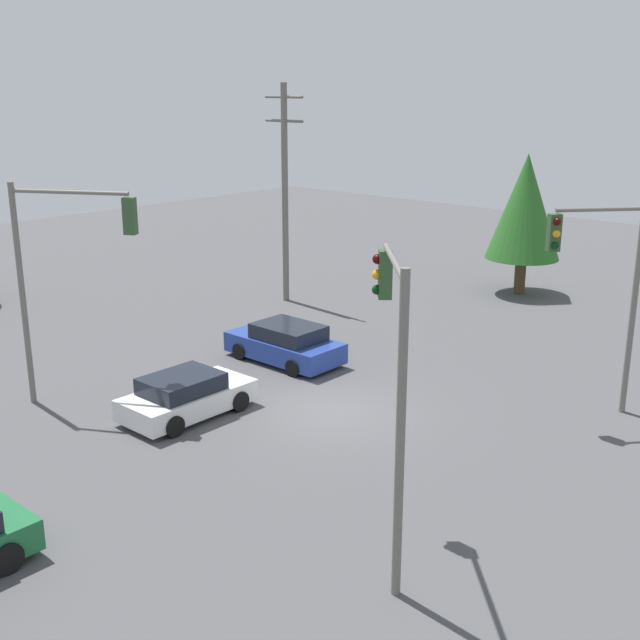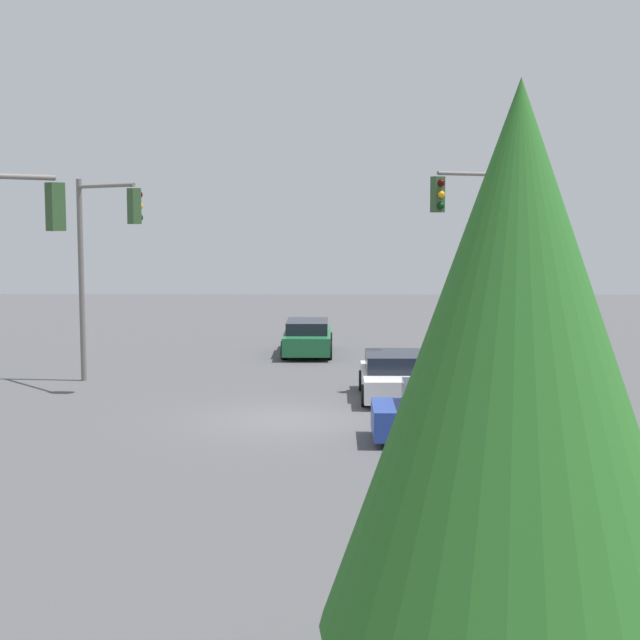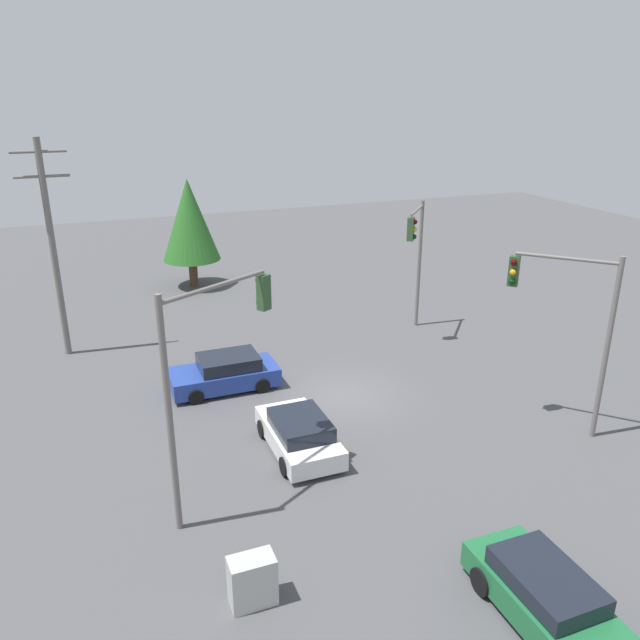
{
  "view_description": "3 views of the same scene",
  "coord_description": "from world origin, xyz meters",
  "px_view_note": "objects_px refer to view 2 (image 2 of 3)",
  "views": [
    {
      "loc": [
        14.76,
        -17.0,
        9.5
      ],
      "look_at": [
        -1.57,
        1.25,
        2.31
      ],
      "focal_mm": 45.0,
      "sensor_mm": 36.0,
      "label": 1
    },
    {
      "loc": [
        -1.22,
        25.27,
        5.4
      ],
      "look_at": [
        -0.88,
        0.85,
        2.73
      ],
      "focal_mm": 55.0,
      "sensor_mm": 36.0,
      "label": 2
    },
    {
      "loc": [
        -9.0,
        -20.28,
        11.46
      ],
      "look_at": [
        -0.35,
        1.78,
        2.63
      ],
      "focal_mm": 35.0,
      "sensor_mm": 36.0,
      "label": 3
    }
  ],
  "objects_px": {
    "traffic_signal_cross": "(102,245)",
    "electrical_cabinet": "(477,349)",
    "sedan_green": "(308,337)",
    "traffic_signal_aux": "(497,238)",
    "sedan_white": "(395,377)",
    "sedan_blue": "(460,414)"
  },
  "relations": [
    {
      "from": "sedan_white",
      "to": "sedan_green",
      "type": "distance_m",
      "value": 9.33
    },
    {
      "from": "traffic_signal_cross",
      "to": "traffic_signal_aux",
      "type": "relative_size",
      "value": 0.95
    },
    {
      "from": "traffic_signal_cross",
      "to": "electrical_cabinet",
      "type": "distance_m",
      "value": 13.4
    },
    {
      "from": "sedan_white",
      "to": "traffic_signal_cross",
      "type": "relative_size",
      "value": 0.62
    },
    {
      "from": "traffic_signal_aux",
      "to": "electrical_cabinet",
      "type": "height_order",
      "value": "traffic_signal_aux"
    },
    {
      "from": "sedan_green",
      "to": "traffic_signal_aux",
      "type": "bearing_deg",
      "value": -49.9
    },
    {
      "from": "sedan_blue",
      "to": "traffic_signal_cross",
      "type": "relative_size",
      "value": 0.66
    },
    {
      "from": "sedan_green",
      "to": "sedan_white",
      "type": "bearing_deg",
      "value": -72.58
    },
    {
      "from": "traffic_signal_cross",
      "to": "electrical_cabinet",
      "type": "height_order",
      "value": "traffic_signal_cross"
    },
    {
      "from": "sedan_green",
      "to": "traffic_signal_cross",
      "type": "distance_m",
      "value": 10.05
    },
    {
      "from": "sedan_green",
      "to": "electrical_cabinet",
      "type": "relative_size",
      "value": 3.49
    },
    {
      "from": "sedan_white",
      "to": "traffic_signal_cross",
      "type": "xyz_separation_m",
      "value": [
        8.99,
        -1.94,
        3.77
      ]
    },
    {
      "from": "electrical_cabinet",
      "to": "traffic_signal_cross",
      "type": "bearing_deg",
      "value": 17.73
    },
    {
      "from": "sedan_green",
      "to": "electrical_cabinet",
      "type": "xyz_separation_m",
      "value": [
        -6.05,
        3.05,
        -0.02
      ]
    },
    {
      "from": "sedan_white",
      "to": "electrical_cabinet",
      "type": "height_order",
      "value": "sedan_white"
    },
    {
      "from": "traffic_signal_cross",
      "to": "electrical_cabinet",
      "type": "xyz_separation_m",
      "value": [
        -12.24,
        -3.91,
        -3.77
      ]
    },
    {
      "from": "traffic_signal_cross",
      "to": "electrical_cabinet",
      "type": "relative_size",
      "value": 5.12
    },
    {
      "from": "sedan_white",
      "to": "traffic_signal_aux",
      "type": "distance_m",
      "value": 5.43
    },
    {
      "from": "sedan_white",
      "to": "electrical_cabinet",
      "type": "xyz_separation_m",
      "value": [
        -3.25,
        -5.85,
        0.0
      ]
    },
    {
      "from": "sedan_white",
      "to": "traffic_signal_cross",
      "type": "bearing_deg",
      "value": -12.15
    },
    {
      "from": "traffic_signal_cross",
      "to": "traffic_signal_aux",
      "type": "distance_m",
      "value": 12.2
    },
    {
      "from": "sedan_blue",
      "to": "electrical_cabinet",
      "type": "height_order",
      "value": "sedan_blue"
    }
  ]
}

